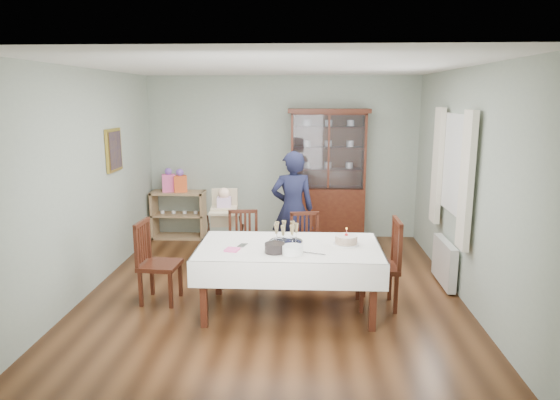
# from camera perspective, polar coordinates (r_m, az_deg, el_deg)

# --- Properties ---
(floor) EXTENTS (5.00, 5.00, 0.00)m
(floor) POSITION_cam_1_polar(r_m,az_deg,el_deg) (6.31, -0.74, -10.24)
(floor) COLOR #593319
(floor) RESTS_ON ground
(room_shell) EXTENTS (5.00, 5.00, 5.00)m
(room_shell) POSITION_cam_1_polar(r_m,az_deg,el_deg) (6.42, -0.49, 5.85)
(room_shell) COLOR #9EAA99
(room_shell) RESTS_ON floor
(dining_table) EXTENTS (2.00, 1.15, 0.76)m
(dining_table) POSITION_cam_1_polar(r_m,az_deg,el_deg) (5.61, 1.04, -8.91)
(dining_table) COLOR #482212
(dining_table) RESTS_ON floor
(china_cabinet) EXTENTS (1.30, 0.48, 2.18)m
(china_cabinet) POSITION_cam_1_polar(r_m,az_deg,el_deg) (8.20, 5.47, 3.00)
(china_cabinet) COLOR #482212
(china_cabinet) RESTS_ON floor
(sideboard) EXTENTS (0.90, 0.38, 0.80)m
(sideboard) POSITION_cam_1_polar(r_m,az_deg,el_deg) (8.62, -11.48, -1.65)
(sideboard) COLOR tan
(sideboard) RESTS_ON floor
(picture_frame) EXTENTS (0.04, 0.48, 0.58)m
(picture_frame) POSITION_cam_1_polar(r_m,az_deg,el_deg) (7.16, -18.46, 5.43)
(picture_frame) COLOR gold
(picture_frame) RESTS_ON room_shell
(window) EXTENTS (0.04, 1.02, 1.22)m
(window) POSITION_cam_1_polar(r_m,az_deg,el_deg) (6.46, 19.49, 3.84)
(window) COLOR white
(window) RESTS_ON room_shell
(curtain_left) EXTENTS (0.07, 0.30, 1.55)m
(curtain_left) POSITION_cam_1_polar(r_m,az_deg,el_deg) (5.88, 20.55, 2.05)
(curtain_left) COLOR silver
(curtain_left) RESTS_ON room_shell
(curtain_right) EXTENTS (0.07, 0.30, 1.55)m
(curtain_right) POSITION_cam_1_polar(r_m,az_deg,el_deg) (7.05, 17.55, 3.76)
(curtain_right) COLOR silver
(curtain_right) RESTS_ON room_shell
(radiator) EXTENTS (0.10, 0.80, 0.55)m
(radiator) POSITION_cam_1_polar(r_m,az_deg,el_deg) (6.72, 18.26, -6.75)
(radiator) COLOR white
(radiator) RESTS_ON floor
(chair_far_left) EXTENTS (0.45, 0.45, 0.90)m
(chair_far_left) POSITION_cam_1_polar(r_m,az_deg,el_deg) (6.60, -4.18, -6.82)
(chair_far_left) COLOR #482212
(chair_far_left) RESTS_ON floor
(chair_far_right) EXTENTS (0.45, 0.45, 0.89)m
(chair_far_right) POSITION_cam_1_polar(r_m,az_deg,el_deg) (6.52, 3.00, -7.06)
(chair_far_right) COLOR #482212
(chair_far_right) RESTS_ON floor
(chair_end_left) EXTENTS (0.46, 0.46, 0.96)m
(chair_end_left) POSITION_cam_1_polar(r_m,az_deg,el_deg) (6.06, -13.65, -8.64)
(chair_end_left) COLOR #482212
(chair_end_left) RESTS_ON floor
(chair_end_right) EXTENTS (0.46, 0.46, 1.02)m
(chair_end_right) POSITION_cam_1_polar(r_m,az_deg,el_deg) (5.86, 11.17, -9.06)
(chair_end_right) COLOR #482212
(chair_end_right) RESTS_ON floor
(woman) EXTENTS (0.64, 0.47, 1.64)m
(woman) POSITION_cam_1_polar(r_m,az_deg,el_deg) (6.97, 1.44, -1.05)
(woman) COLOR black
(woman) RESTS_ON floor
(high_chair) EXTENTS (0.54, 0.54, 1.11)m
(high_chair) POSITION_cam_1_polar(r_m,az_deg,el_deg) (7.18, -6.31, -3.92)
(high_chair) COLOR black
(high_chair) RESTS_ON floor
(champagne_tray) EXTENTS (0.38, 0.38, 0.23)m
(champagne_tray) POSITION_cam_1_polar(r_m,az_deg,el_deg) (5.58, 0.68, -4.24)
(champagne_tray) COLOR silver
(champagne_tray) RESTS_ON dining_table
(birthday_cake) EXTENTS (0.28, 0.28, 0.19)m
(birthday_cake) POSITION_cam_1_polar(r_m,az_deg,el_deg) (5.56, 7.58, -4.58)
(birthday_cake) COLOR white
(birthday_cake) RESTS_ON dining_table
(plate_stack_dark) EXTENTS (0.23, 0.23, 0.10)m
(plate_stack_dark) POSITION_cam_1_polar(r_m,az_deg,el_deg) (5.24, -0.61, -5.50)
(plate_stack_dark) COLOR black
(plate_stack_dark) RESTS_ON dining_table
(plate_stack_white) EXTENTS (0.28, 0.28, 0.09)m
(plate_stack_white) POSITION_cam_1_polar(r_m,az_deg,el_deg) (5.19, 1.46, -5.73)
(plate_stack_white) COLOR white
(plate_stack_white) RESTS_ON dining_table
(napkin_stack) EXTENTS (0.17, 0.17, 0.02)m
(napkin_stack) POSITION_cam_1_polar(r_m,az_deg,el_deg) (5.34, -5.49, -5.67)
(napkin_stack) COLOR pink
(napkin_stack) RESTS_ON dining_table
(cutlery) EXTENTS (0.13, 0.17, 0.01)m
(cutlery) POSITION_cam_1_polar(r_m,az_deg,el_deg) (5.51, -4.66, -5.17)
(cutlery) COLOR silver
(cutlery) RESTS_ON dining_table
(cake_knife) EXTENTS (0.28, 0.12, 0.01)m
(cake_knife) POSITION_cam_1_polar(r_m,az_deg,el_deg) (5.22, 3.69, -6.09)
(cake_knife) COLOR silver
(cake_knife) RESTS_ON dining_table
(gift_bag_pink) EXTENTS (0.24, 0.19, 0.40)m
(gift_bag_pink) POSITION_cam_1_polar(r_m,az_deg,el_deg) (8.52, -12.60, 2.11)
(gift_bag_pink) COLOR pink
(gift_bag_pink) RESTS_ON sideboard
(gift_bag_orange) EXTENTS (0.25, 0.21, 0.39)m
(gift_bag_orange) POSITION_cam_1_polar(r_m,az_deg,el_deg) (8.48, -11.34, 2.08)
(gift_bag_orange) COLOR #F85E27
(gift_bag_orange) RESTS_ON sideboard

